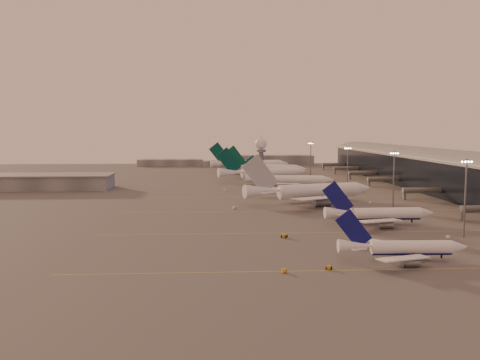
{
  "coord_description": "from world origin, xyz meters",
  "views": [
    {
      "loc": [
        -21.87,
        -154.31,
        34.43
      ],
      "look_at": [
        -8.75,
        79.6,
        10.68
      ],
      "focal_mm": 38.0,
      "sensor_mm": 36.0,
      "label": 1
    }
  ],
  "objects": [
    {
      "name": "narrowbody_mid",
      "position": [
        38.28,
        23.09,
        3.24
      ],
      "size": [
        40.91,
        32.69,
        15.99
      ],
      "color": "white",
      "rests_on": "ground"
    },
    {
      "name": "gsv_tug_far",
      "position": [
        18.09,
        101.71,
        0.46
      ],
      "size": [
        2.95,
        3.59,
        0.89
      ],
      "color": "white",
      "rests_on": "ground"
    },
    {
      "name": "mast_d",
      "position": [
        48.0,
        200.0,
        13.74
      ],
      "size": [
        3.6,
        0.56,
        25.0
      ],
      "color": "slate",
      "rests_on": "ground"
    },
    {
      "name": "radar_tower",
      "position": [
        5.0,
        120.0,
        20.95
      ],
      "size": [
        6.4,
        6.4,
        31.1
      ],
      "color": "slate",
      "rests_on": "ground"
    },
    {
      "name": "mast_c",
      "position": [
        50.0,
        110.0,
        13.74
      ],
      "size": [
        3.6,
        0.56,
        25.0
      ],
      "color": "slate",
      "rests_on": "ground"
    },
    {
      "name": "gsv_truck_d",
      "position": [
        -14.98,
        126.34,
        1.05
      ],
      "size": [
        2.59,
        5.34,
        2.07
      ],
      "color": "white",
      "rests_on": "ground"
    },
    {
      "name": "terminal",
      "position": [
        107.88,
        110.09,
        10.52
      ],
      "size": [
        57.0,
        362.0,
        23.04
      ],
      "color": "black",
      "rests_on": "ground"
    },
    {
      "name": "widebody_white",
      "position": [
        24.15,
        78.27,
        4.02
      ],
      "size": [
        64.36,
        50.88,
        23.2
      ],
      "color": "white",
      "rests_on": "ground"
    },
    {
      "name": "gsv_truck_c",
      "position": [
        -11.96,
        61.22,
        1.12
      ],
      "size": [
        5.75,
        3.19,
        2.2
      ],
      "color": "white",
      "rests_on": "ground"
    },
    {
      "name": "greentail_a",
      "position": [
        23.56,
        138.99,
        3.38
      ],
      "size": [
        52.59,
        42.22,
        19.15
      ],
      "color": "white",
      "rests_on": "ground"
    },
    {
      "name": "gsv_catering_b",
      "position": [
        50.94,
        72.62,
        1.97
      ],
      "size": [
        5.1,
        2.93,
        3.95
      ],
      "color": "white",
      "rests_on": "ground"
    },
    {
      "name": "greentail_c",
      "position": [
        17.95,
        216.11,
        3.9
      ],
      "size": [
        58.94,
        46.89,
        22.09
      ],
      "color": "white",
      "rests_on": "ground"
    },
    {
      "name": "mast_b",
      "position": [
        55.0,
        55.0,
        13.74
      ],
      "size": [
        3.6,
        0.56,
        25.0
      ],
      "color": "slate",
      "rests_on": "ground"
    },
    {
      "name": "hangar",
      "position": [
        -120.0,
        140.0,
        4.32
      ],
      "size": [
        82.0,
        27.0,
        8.5
      ],
      "color": "slate",
      "rests_on": "ground"
    },
    {
      "name": "taxiway_markings",
      "position": [
        30.0,
        56.0,
        0.01
      ],
      "size": [
        180.0,
        185.25,
        0.02
      ],
      "color": "gold",
      "rests_on": "ground"
    },
    {
      "name": "gsv_tug_mid",
      "position": [
        1.0,
        2.8,
        0.58
      ],
      "size": [
        4.59,
        3.86,
        1.13
      ],
      "color": "orange",
      "rests_on": "ground"
    },
    {
      "name": "gsv_truck_a",
      "position": [
        -4.33,
        -36.27,
        1.02
      ],
      "size": [
        5.26,
        2.99,
        2.0
      ],
      "color": "orange",
      "rests_on": "ground"
    },
    {
      "name": "narrowbody_near",
      "position": [
        28.03,
        -26.32,
        2.77
      ],
      "size": [
        35.05,
        27.96,
        13.69
      ],
      "color": "white",
      "rests_on": "ground"
    },
    {
      "name": "gsv_tug_near",
      "position": [
        6.71,
        -34.17,
        0.46
      ],
      "size": [
        2.95,
        3.64,
        0.9
      ],
      "color": "orange",
      "rests_on": "ground"
    },
    {
      "name": "gsv_catering_a",
      "position": [
        52.5,
        -1.29,
        1.78
      ],
      "size": [
        4.49,
        2.38,
        3.56
      ],
      "color": "white",
      "rests_on": "ground"
    },
    {
      "name": "greentail_d",
      "position": [
        9.33,
        256.37,
        4.18
      ],
      "size": [
        65.21,
        52.49,
        23.68
      ],
      "color": "white",
      "rests_on": "ground"
    },
    {
      "name": "gsv_tug_hangar",
      "position": [
        34.98,
        152.79,
        0.45
      ],
      "size": [
        3.39,
        2.52,
        0.87
      ],
      "color": "orange",
      "rests_on": "ground"
    },
    {
      "name": "distant_horizon",
      "position": [
        2.62,
        325.14,
        3.89
      ],
      "size": [
        165.0,
        37.5,
        9.0
      ],
      "color": "slate",
      "rests_on": "ground"
    },
    {
      "name": "greentail_b",
      "position": [
        12.16,
        176.97,
        4.01
      ],
      "size": [
        61.14,
        48.72,
        22.73
      ],
      "color": "white",
      "rests_on": "ground"
    },
    {
      "name": "ground",
      "position": [
        0.0,
        0.0,
        0.0
      ],
      "size": [
        700.0,
        700.0,
        0.0
      ],
      "primitive_type": "plane",
      "color": "#4F4D4D",
      "rests_on": "ground"
    },
    {
      "name": "gsv_truck_b",
      "position": [
        53.48,
        45.56,
        0.96
      ],
      "size": [
        4.91,
        3.45,
        1.87
      ],
      "color": "white",
      "rests_on": "ground"
    },
    {
      "name": "mast_a",
      "position": [
        58.0,
        0.0,
        13.74
      ],
      "size": [
        3.6,
        0.56,
        25.0
      ],
      "color": "slate",
      "rests_on": "ground"
    }
  ]
}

